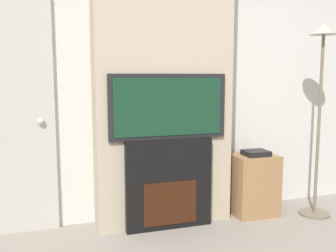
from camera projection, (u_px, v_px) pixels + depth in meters
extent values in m
cube|color=silver|center=(157.00, 79.00, 3.59)|extent=(6.00, 0.06, 2.70)
cube|color=tan|center=(163.00, 79.00, 3.41)|extent=(1.26, 0.32, 2.70)
cube|color=black|center=(168.00, 183.00, 3.39)|extent=(0.79, 0.14, 0.82)
cube|color=#33160A|center=(170.00, 203.00, 3.34)|extent=(0.49, 0.01, 0.39)
cube|color=black|center=(168.00, 107.00, 3.30)|extent=(1.07, 0.06, 0.58)
cube|color=#143823|center=(169.00, 107.00, 3.27)|extent=(0.98, 0.01, 0.51)
cylinder|color=#726651|center=(314.00, 213.00, 3.74)|extent=(0.29, 0.29, 0.03)
cylinder|color=#726651|center=(319.00, 126.00, 3.62)|extent=(0.03, 0.03, 1.74)
cone|color=#B7B2A3|center=(324.00, 29.00, 3.50)|extent=(0.26, 0.26, 0.10)
cube|color=#997047|center=(253.00, 184.00, 3.74)|extent=(0.43, 0.36, 0.60)
cube|color=black|center=(256.00, 153.00, 3.66)|extent=(0.24, 0.20, 0.05)
cube|color=#BCB7AD|center=(5.00, 117.00, 3.17)|extent=(0.82, 0.04, 2.06)
sphere|color=silver|center=(41.00, 121.00, 3.23)|extent=(0.06, 0.06, 0.06)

